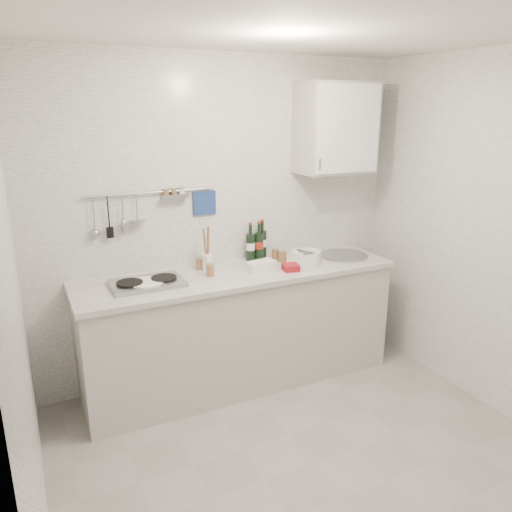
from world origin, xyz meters
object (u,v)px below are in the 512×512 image
(plate_stack_hob, at_px, (145,284))
(plate_stack_sink, at_px, (305,258))
(utensil_crock, at_px, (207,260))
(wall_cabinet, at_px, (336,128))
(wine_bottles, at_px, (257,240))

(plate_stack_hob, relative_size, plate_stack_sink, 0.89)
(utensil_crock, bearing_deg, plate_stack_hob, -161.74)
(plate_stack_hob, bearing_deg, utensil_crock, 18.26)
(wall_cabinet, distance_m, plate_stack_hob, 1.91)
(plate_stack_hob, relative_size, wine_bottles, 0.83)
(plate_stack_hob, xyz_separation_m, plate_stack_sink, (1.27, -0.01, 0.03))
(plate_stack_sink, relative_size, utensil_crock, 0.84)
(plate_stack_hob, height_order, plate_stack_sink, plate_stack_sink)
(plate_stack_sink, relative_size, wine_bottles, 0.93)
(plate_stack_sink, bearing_deg, plate_stack_hob, 179.73)
(plate_stack_hob, bearing_deg, plate_stack_sink, -0.27)
(wall_cabinet, xyz_separation_m, utensil_crock, (-1.10, 0.02, -0.95))
(utensil_crock, bearing_deg, wall_cabinet, -1.18)
(plate_stack_hob, xyz_separation_m, utensil_crock, (0.52, 0.17, 0.06))
(wall_cabinet, height_order, plate_stack_hob, wall_cabinet)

